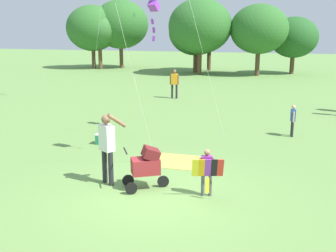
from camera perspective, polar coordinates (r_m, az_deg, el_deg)
name	(u,v)px	position (r m, az deg, el deg)	size (l,w,h in m)	color
ground_plane	(153,195)	(9.30, -2.08, -9.66)	(120.00, 120.00, 0.00)	#668E47
treeline_distant	(171,28)	(36.63, 0.44, 13.58)	(22.82, 8.52, 6.44)	brown
child_with_butterfly_kite	(207,169)	(9.02, 5.52, -6.01)	(0.70, 0.45, 1.09)	#4C4C51
person_adult_flyer	(107,143)	(9.71, -8.58, -2.35)	(0.68, 0.49, 1.79)	#232328
stroller	(146,164)	(9.44, -3.06, -5.37)	(1.08, 0.86, 1.03)	black
kite_adult_black	(153,2)	(10.95, -2.06, 17.11)	(0.43, 1.96, 4.69)	black
person_red_shirt	(174,81)	(21.97, 0.91, 6.29)	(0.50, 0.25, 1.57)	#232328
person_couple_left	(293,118)	(14.70, 17.19, 1.09)	(0.18, 0.36, 1.12)	#232328
picnic_blanket	(171,161)	(11.55, 0.46, -4.93)	(1.41, 1.31, 0.02)	gold
cooler_box	(103,139)	(13.36, -9.10, -1.80)	(0.45, 0.33, 0.35)	#288466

